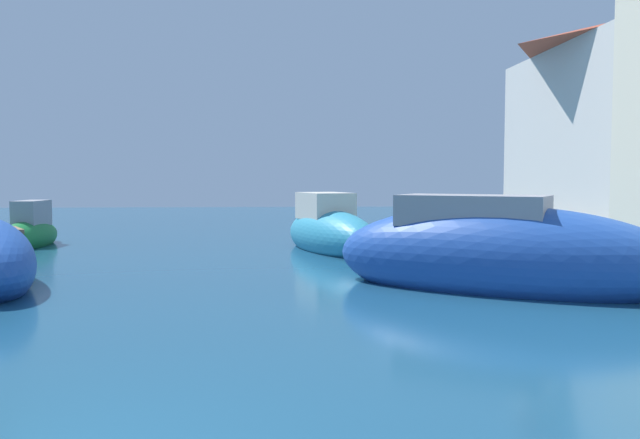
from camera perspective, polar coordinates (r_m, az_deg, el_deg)
moored_boat_2 at (r=18.22m, az=0.84°, el=-1.10°), size 3.01×5.16×1.89m
moored_boat_4 at (r=12.39m, az=14.99°, el=-3.03°), size 6.40×5.00×2.12m
moored_boat_8 at (r=20.97m, az=-23.68°, el=-1.09°), size 1.21×3.51×1.54m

